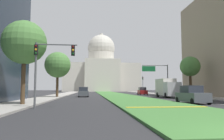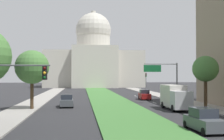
{
  "view_description": "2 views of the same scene",
  "coord_description": "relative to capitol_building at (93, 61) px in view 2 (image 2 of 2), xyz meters",
  "views": [
    {
      "loc": [
        -5.77,
        -6.1,
        1.57
      ],
      "look_at": [
        -0.69,
        45.3,
        5.87
      ],
      "focal_mm": 35.37,
      "sensor_mm": 36.0,
      "label": 1
    },
    {
      "loc": [
        -4.99,
        -5.88,
        4.43
      ],
      "look_at": [
        0.65,
        46.14,
        5.5
      ],
      "focal_mm": 45.73,
      "sensor_mm": 36.0,
      "label": 2
    }
  ],
  "objects": [
    {
      "name": "street_tree_right_mid",
      "position": [
        11.42,
        -79.8,
        -5.19
      ],
      "size": [
        3.44,
        3.44,
        7.09
      ],
      "color": "#4C3823",
      "rests_on": "ground_plane"
    },
    {
      "name": "traffic_light_near_left",
      "position": [
        -9.2,
        -98.56,
        -6.7
      ],
      "size": [
        3.34,
        0.35,
        5.2
      ],
      "color": "#515456",
      "rests_on": "ground_plane"
    },
    {
      "name": "ground_plane",
      "position": [
        0.0,
        -54.68,
        -10.49
      ],
      "size": [
        260.0,
        260.0,
        0.0
      ],
      "primitive_type": "plane",
      "color": "#2B2B2D"
    },
    {
      "name": "sidewalk_right",
      "position": [
        12.55,
        -65.78,
        -10.42
      ],
      "size": [
        4.0,
        99.86,
        0.15
      ],
      "primitive_type": "cube",
      "color": "#9E9991",
      "rests_on": "ground_plane"
    },
    {
      "name": "sedan_midblock",
      "position": [
        -7.04,
        -74.96,
        -9.65
      ],
      "size": [
        2.05,
        4.33,
        1.81
      ],
      "color": "#4C5156",
      "rests_on": "ground_plane"
    },
    {
      "name": "lane_dashes_right",
      "position": [
        7.01,
        -76.59,
        -10.49
      ],
      "size": [
        0.16,
        44.25,
        0.01
      ],
      "color": "silver",
      "rests_on": "ground_plane"
    },
    {
      "name": "overhead_guide_sign",
      "position": [
        8.2,
        -71.91,
        -5.85
      ],
      "size": [
        5.52,
        0.2,
        6.5
      ],
      "color": "#515456",
      "rests_on": "ground_plane"
    },
    {
      "name": "sedan_distant",
      "position": [
        6.79,
        -63.78,
        -9.63
      ],
      "size": [
        2.12,
        4.55,
        1.86
      ],
      "color": "maroon",
      "rests_on": "ground_plane"
    },
    {
      "name": "sedan_lead_stopped",
      "position": [
        4.74,
        -94.24,
        -9.63
      ],
      "size": [
        2.07,
        4.26,
        1.86
      ],
      "color": "#4C5156",
      "rests_on": "ground_plane"
    },
    {
      "name": "grass_median",
      "position": [
        0.0,
        -60.23,
        -10.42
      ],
      "size": [
        6.94,
        99.86,
        0.14
      ],
      "primitive_type": "cube",
      "color": "#427A38",
      "rests_on": "ground_plane"
    },
    {
      "name": "sidewalk_left",
      "position": [
        -12.55,
        -65.78,
        -10.42
      ],
      "size": [
        4.0,
        99.86,
        0.15
      ],
      "primitive_type": "cube",
      "color": "#9E9991",
      "rests_on": "ground_plane"
    },
    {
      "name": "capitol_building",
      "position": [
        0.0,
        0.0,
        0.0
      ],
      "size": [
        38.18,
        27.54,
        31.08
      ],
      "color": "beige",
      "rests_on": "ground_plane"
    },
    {
      "name": "street_tree_left_mid",
      "position": [
        -11.33,
        -78.16,
        -4.95
      ],
      "size": [
        4.39,
        4.39,
        7.77
      ],
      "color": "#4C3823",
      "rests_on": "ground_plane"
    },
    {
      "name": "box_truck_delivery",
      "position": [
        7.23,
        -79.9,
        -8.82
      ],
      "size": [
        2.4,
        6.4,
        3.2
      ],
      "color": "#BCBCC1",
      "rests_on": "ground_plane"
    },
    {
      "name": "traffic_light_far_right",
      "position": [
        10.05,
        -50.9,
        -7.18
      ],
      "size": [
        0.28,
        0.35,
        5.2
      ],
      "color": "#515456",
      "rests_on": "ground_plane"
    }
  ]
}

